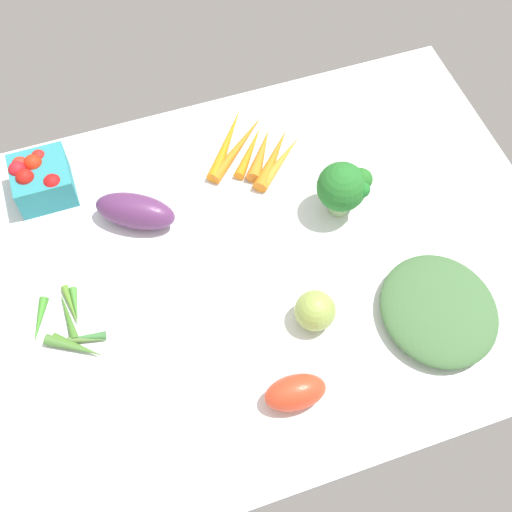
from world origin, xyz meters
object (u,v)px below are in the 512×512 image
heirloom_tomato_green (315,311)px  leafy_greens_clump (439,310)px  roma_tomato (295,392)px  eggplant (135,211)px  okra_pile (71,332)px  berry_basket (40,179)px  broccoli_head (344,187)px  carrot_bunch (254,151)px

heirloom_tomato_green → leafy_greens_clump: 20.06cm
roma_tomato → heirloom_tomato_green: bearing=-119.1°
roma_tomato → eggplant: bearing=-64.8°
okra_pile → heirloom_tomato_green: (-37.72, 10.28, 2.55)cm
berry_basket → eggplant: size_ratio=0.70×
berry_basket → broccoli_head: bearing=157.0°
heirloom_tomato_green → eggplant: heirloom_tomato_green is taller
eggplant → leafy_greens_clump: eggplant is taller
roma_tomato → leafy_greens_clump: bearing=-163.5°
broccoli_head → carrot_bunch: (10.70, -16.66, -5.50)cm
berry_basket → heirloom_tomato_green: (-36.75, 39.68, -0.65)cm
eggplant → broccoli_head: bearing=16.6°
okra_pile → eggplant: size_ratio=1.05×
okra_pile → broccoli_head: 51.28cm
berry_basket → heirloom_tomato_green: bearing=132.8°
eggplant → leafy_greens_clump: (-41.66, 33.84, -0.97)cm
heirloom_tomato_green → eggplant: bearing=-51.3°
heirloom_tomato_green → eggplant: (22.48, -28.09, -0.26)cm
eggplant → roma_tomato: 42.22cm
broccoli_head → roma_tomato: bearing=56.4°
carrot_bunch → berry_basket: bearing=-6.2°
berry_basket → leafy_greens_clump: 72.08cm
okra_pile → leafy_greens_clump: bearing=164.3°
heirloom_tomato_green → leafy_greens_clump: heirloom_tomato_green is taller
broccoli_head → carrot_bunch: 20.55cm
leafy_greens_clump → carrot_bunch: (17.38, -41.23, -0.88)cm
eggplant → roma_tomato: size_ratio=1.51×
broccoli_head → eggplant: bearing=-14.9°
leafy_greens_clump → okra_pile: bearing=-15.7°
leafy_greens_clump → roma_tomato: bearing=11.9°
okra_pile → heirloom_tomato_green: 39.18cm
eggplant → carrot_bunch: (-24.28, -7.39, -1.85)cm
carrot_bunch → heirloom_tomato_green: bearing=87.1°
broccoli_head → carrot_bunch: size_ratio=0.53×
berry_basket → leafy_greens_clump: (-55.92, 45.44, -1.88)cm
broccoli_head → roma_tomato: size_ratio=1.18×
roma_tomato → berry_basket: bearing=-55.7°
broccoli_head → leafy_greens_clump: size_ratio=0.55×
leafy_greens_clump → carrot_bunch: 44.75cm
berry_basket → roma_tomato: size_ratio=1.05×
okra_pile → heirloom_tomato_green: heirloom_tomato_green is taller
broccoli_head → okra_pile: bearing=9.6°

